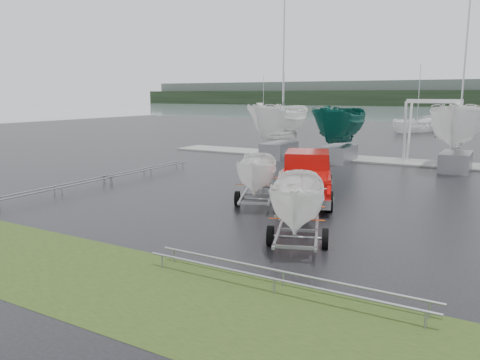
# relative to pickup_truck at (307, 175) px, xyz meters

# --- Properties ---
(ground_plane) EXTENTS (120.00, 120.00, 0.00)m
(ground_plane) POSITION_rel_pickup_truck_xyz_m (-0.91, 0.19, -1.02)
(ground_plane) COLOR black
(ground_plane) RESTS_ON ground
(lake) EXTENTS (300.00, 300.00, 0.00)m
(lake) POSITION_rel_pickup_truck_xyz_m (-0.91, 100.19, -1.03)
(lake) COLOR gray
(lake) RESTS_ON ground
(grass_verge) EXTENTS (40.00, 40.00, 0.00)m
(grass_verge) POSITION_rel_pickup_truck_xyz_m (-0.91, -10.81, -1.02)
(grass_verge) COLOR #223414
(grass_verge) RESTS_ON ground
(dock) EXTENTS (30.00, 3.00, 0.12)m
(dock) POSITION_rel_pickup_truck_xyz_m (-0.91, 13.19, -0.97)
(dock) COLOR gray
(dock) RESTS_ON ground
(pickup_truck) EXTENTS (3.87, 6.22, 1.96)m
(pickup_truck) POSITION_rel_pickup_truck_xyz_m (0.00, 0.00, 0.00)
(pickup_truck) COLOR #960B08
(pickup_truck) RESTS_ON ground
(trailer_hitched) EXTENTS (2.33, 3.79, 4.74)m
(trailer_hitched) POSITION_rel_pickup_truck_xyz_m (2.18, -6.07, 1.55)
(trailer_hitched) COLOR gray
(trailer_hitched) RESTS_ON ground
(trailer_parked) EXTENTS (2.47, 3.78, 4.60)m
(trailer_parked) POSITION_rel_pickup_truck_xyz_m (-1.21, -2.19, 1.48)
(trailer_parked) COLOR gray
(trailer_parked) RESTS_ON ground
(boat_hoist) EXTENTS (3.30, 2.18, 4.12)m
(boat_hoist) POSITION_rel_pickup_truck_xyz_m (3.14, 13.19, 1.65)
(boat_hoist) COLOR silver
(boat_hoist) RESTS_ON ground
(keelboat_0) EXTENTS (2.73, 3.20, 10.91)m
(keelboat_0) POSITION_rel_pickup_truck_xyz_m (-6.53, 11.19, 3.33)
(keelboat_0) COLOR gray
(keelboat_0) RESTS_ON ground
(keelboat_1) EXTENTS (2.58, 3.20, 7.95)m
(keelboat_1) POSITION_rel_pickup_truck_xyz_m (-2.24, 11.39, 3.07)
(keelboat_1) COLOR gray
(keelboat_1) RESTS_ON ground
(keelboat_2) EXTENTS (2.86, 3.20, 11.04)m
(keelboat_2) POSITION_rel_pickup_truck_xyz_m (4.82, 11.19, 3.53)
(keelboat_2) COLOR gray
(keelboat_2) RESTS_ON ground
(mast_rack_0) EXTENTS (0.56, 6.50, 0.06)m
(mast_rack_0) POSITION_rel_pickup_truck_xyz_m (-9.91, 1.19, -0.67)
(mast_rack_0) COLOR gray
(mast_rack_0) RESTS_ON ground
(mast_rack_1) EXTENTS (0.56, 6.50, 0.06)m
(mast_rack_1) POSITION_rel_pickup_truck_xyz_m (-9.91, -4.81, -0.67)
(mast_rack_1) COLOR gray
(mast_rack_1) RESTS_ON ground
(mast_rack_2) EXTENTS (7.00, 0.56, 0.06)m
(mast_rack_2) POSITION_rel_pickup_truck_xyz_m (3.09, -9.31, -0.67)
(mast_rack_2) COLOR gray
(mast_rack_2) RESTS_ON ground
(moored_boat_0) EXTENTS (2.42, 2.47, 11.04)m
(moored_boat_0) POSITION_rel_pickup_truck_xyz_m (-16.40, 33.15, -1.02)
(moored_boat_0) COLOR white
(moored_boat_0) RESTS_ON ground
(moored_boat_1) EXTENTS (4.02, 4.05, 11.89)m
(moored_boat_1) POSITION_rel_pickup_truck_xyz_m (-2.26, 40.80, -1.02)
(moored_boat_1) COLOR white
(moored_boat_1) RESTS_ON ground
(moored_boat_4) EXTENTS (3.26, 3.27, 11.03)m
(moored_boat_4) POSITION_rel_pickup_truck_xyz_m (-26.36, 55.30, -1.02)
(moored_boat_4) COLOR white
(moored_boat_4) RESTS_ON ground
(moored_boat_7) EXTENTS (3.22, 3.25, 11.20)m
(moored_boat_7) POSITION_rel_pickup_truck_xyz_m (-35.09, 64.68, -1.02)
(moored_boat_7) COLOR white
(moored_boat_7) RESTS_ON ground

